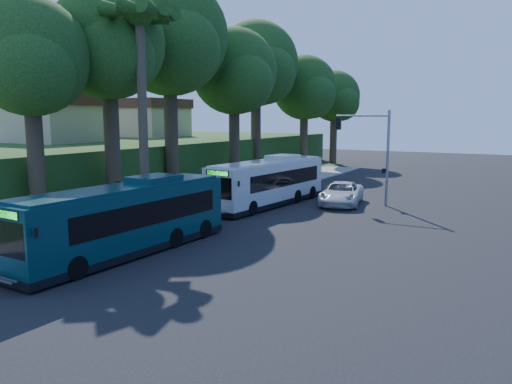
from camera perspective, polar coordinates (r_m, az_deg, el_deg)
The scene contains 19 objects.
ground at distance 30.63m, azimuth 1.05°, elevation -3.70°, with size 140.00×140.00×0.00m, color black.
sidewalk at distance 34.58m, azimuth -9.70°, elevation -2.30°, with size 4.50×70.00×0.12m, color gray.
red_curb at distance 30.12m, azimuth -11.03°, elevation -3.95°, with size 0.25×30.00×0.13m, color maroon.
grass_verge at distance 41.97m, azimuth -11.51°, elevation -0.48°, with size 8.00×70.00×0.06m, color #234719.
bus_shelter at distance 32.12m, azimuth -12.90°, elevation -0.07°, with size 3.20×1.51×2.55m.
stop_sign_pole at distance 29.27m, azimuth -13.00°, elevation -0.35°, with size 0.35×0.06×3.17m.
traffic_signal_pole at distance 37.91m, azimuth 13.36°, elevation 5.19°, with size 4.10×0.30×7.00m.
palm_tree at distance 33.92m, azimuth -13.16°, elevation 18.32°, with size 4.20×4.20×14.40m.
hillside_backdrop at distance 58.04m, azimuth -15.11°, elevation 4.26°, with size 24.00×60.00×8.80m.
tree_0 at distance 37.67m, azimuth -16.45°, elevation 15.39°, with size 8.40×8.00×15.70m.
tree_1 at distance 44.43m, azimuth -9.80°, elevation 16.50°, with size 10.50×10.00×18.26m.
tree_2 at distance 49.87m, azimuth -2.44°, elevation 13.13°, with size 8.82×8.40×15.12m.
tree_3 at distance 57.88m, azimuth 0.08°, elevation 14.00°, with size 10.08×9.60×17.28m.
tree_4 at distance 63.79m, azimuth 5.63°, elevation 11.43°, with size 8.40×8.00×14.14m.
tree_5 at distance 70.82m, azimuth 8.99°, elevation 10.46°, with size 7.35×7.00×12.86m.
tree_6 at distance 33.96m, azimuth -24.37°, elevation 13.23°, with size 7.56×7.20×13.74m.
white_bus at distance 36.98m, azimuth 1.54°, elevation 1.20°, with size 3.66×12.33×3.62m.
teal_bus at distance 24.61m, azimuth -14.47°, elevation -2.86°, with size 3.16×12.14×3.58m.
pickup at distance 37.90m, azimuth 9.74°, elevation -0.16°, with size 2.78×6.03×1.67m, color silver.
Camera 1 is at (14.04, -26.43, 6.52)m, focal length 35.00 mm.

